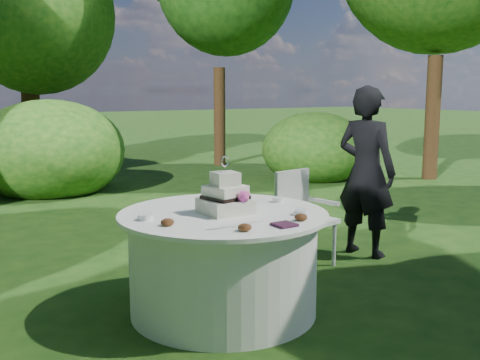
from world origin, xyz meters
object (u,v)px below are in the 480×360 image
object	(u,v)px
napkins	(284,225)
table	(223,262)
chair	(301,211)
cake	(226,198)
guest	(366,172)

from	to	relation	value
napkins	table	distance (m)	0.71
table	chair	distance (m)	1.40
cake	guest	bearing A→B (deg)	14.58
chair	cake	bearing A→B (deg)	-152.98
napkins	cake	xyz separation A→B (m)	(-0.11, 0.56, 0.10)
napkins	table	world-z (taller)	napkins
chair	napkins	bearing A→B (deg)	-133.57
guest	table	distance (m)	2.10
table	cake	distance (m)	0.50
cake	table	bearing A→B (deg)	99.09
table	cake	xyz separation A→B (m)	(0.00, -0.03, 0.50)
napkins	table	size ratio (longest dim) A/B	0.09
guest	cake	xyz separation A→B (m)	(-1.99, -0.52, 0.03)
chair	table	bearing A→B (deg)	-154.15
table	cake	size ratio (longest dim) A/B	3.62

